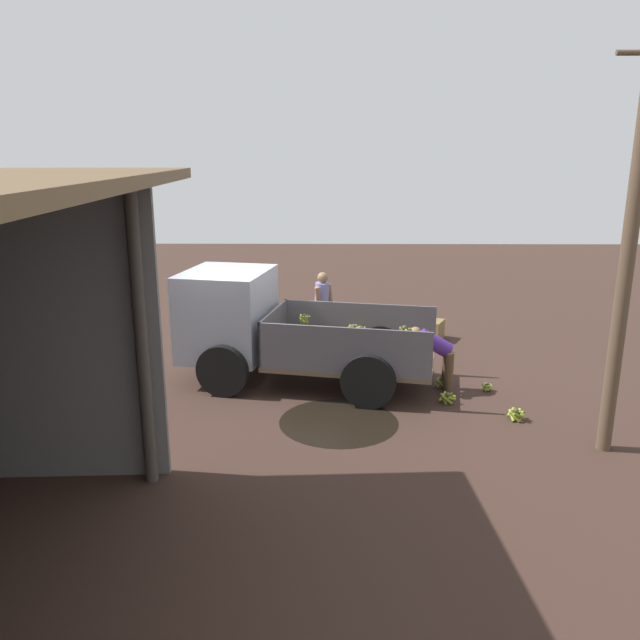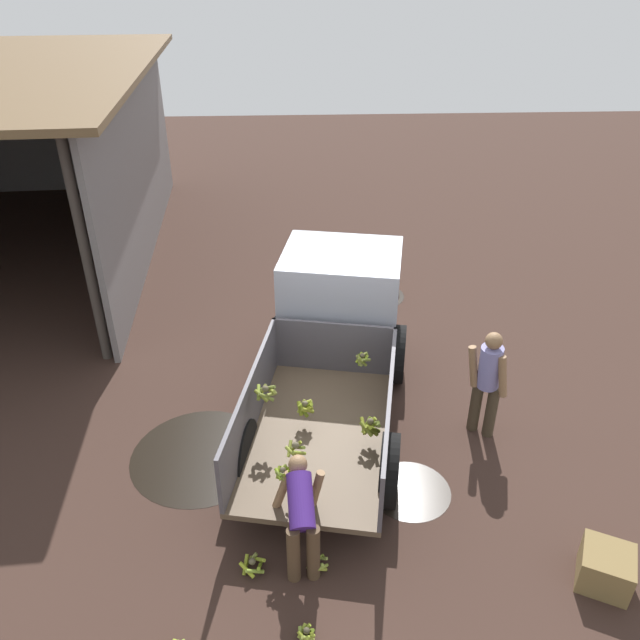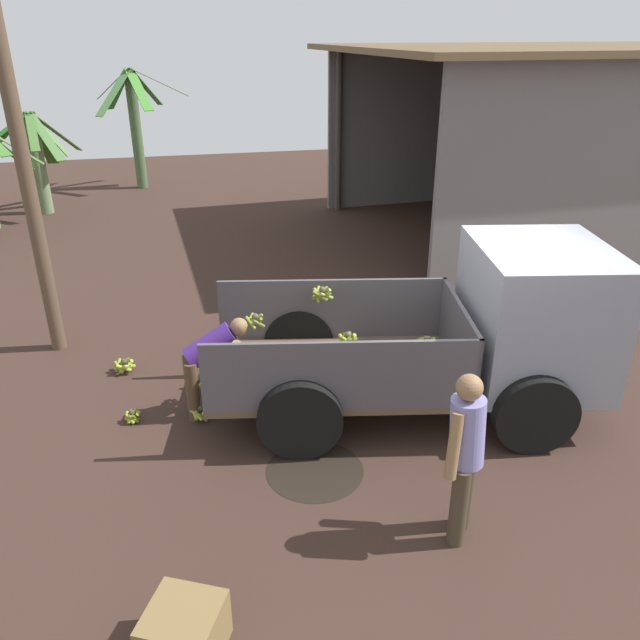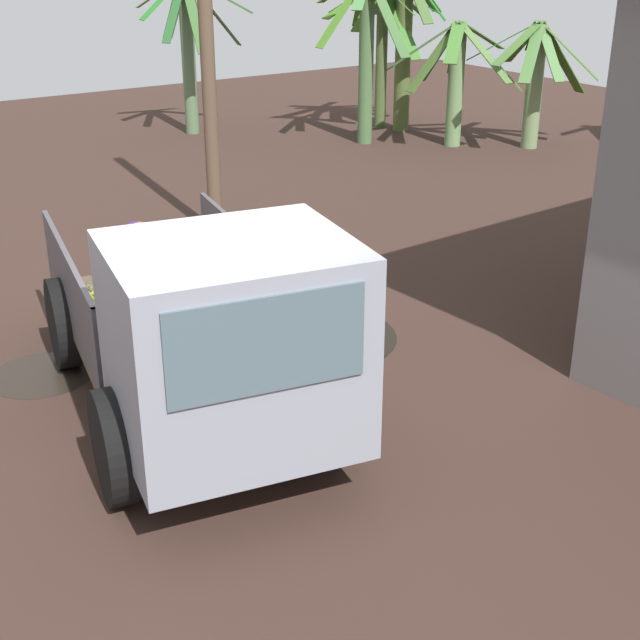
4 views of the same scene
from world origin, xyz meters
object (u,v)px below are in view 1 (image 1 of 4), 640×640
Objects in this scene: banana_bunch_on_ground_3 at (441,382)px; person_foreground_visitor at (322,306)px; cargo_truck at (253,324)px; banana_bunch_on_ground_2 at (447,397)px; banana_bunch_on_ground_0 at (487,386)px; wooden_crate_0 at (430,330)px; wooden_crate_1 at (115,350)px; utility_pole at (629,246)px; person_worker_loading at (435,352)px; banana_bunch_on_ground_1 at (516,414)px.

person_foreground_visitor is at bearing -47.84° from banana_bunch_on_ground_3.
cargo_truck is 15.52× the size of banana_bunch_on_ground_2.
banana_bunch_on_ground_3 is (0.79, -0.14, 0.02)m from banana_bunch_on_ground_0.
banana_bunch_on_ground_0 is 0.39× the size of wooden_crate_0.
person_foreground_visitor is 3.33m from banana_bunch_on_ground_3.
wooden_crate_1 is at bearing -19.95° from banana_bunch_on_ground_2.
cargo_truck is 2.31m from person_foreground_visitor.
utility_pole is 12.98× the size of wooden_crate_1.
cargo_truck is at bearing -85.80° from person_foreground_visitor.
utility_pole is 3.72m from person_worker_loading.
person_worker_loading is (-2.00, 2.55, -0.20)m from person_foreground_visitor.
utility_pole is 9.59m from wooden_crate_1.
banana_bunch_on_ground_2 is at bearing 85.27° from wooden_crate_0.
utility_pole is 3.11m from banana_bunch_on_ground_1.
utility_pole is at bearing 134.78° from banana_bunch_on_ground_1.
person_foreground_visitor is (-1.25, -1.94, -0.14)m from cargo_truck.
person_foreground_visitor reaches higher than banana_bunch_on_ground_3.
wooden_crate_1 is (6.40, -1.60, 0.08)m from banana_bunch_on_ground_3.
person_worker_loading is at bearing -14.96° from person_foreground_visitor.
person_worker_loading is 4.62× the size of banana_bunch_on_ground_3.
wooden_crate_1 is at bearing -14.08° from banana_bunch_on_ground_3.
cargo_truck reaches higher than wooden_crate_0.
person_worker_loading is 0.83m from banana_bunch_on_ground_2.
banana_bunch_on_ground_0 is at bearing 169.65° from banana_bunch_on_ground_3.
wooden_crate_1 is (6.37, -2.31, 0.08)m from banana_bunch_on_ground_2.
utility_pole reaches higher than wooden_crate_1.
wooden_crate_1 is (4.23, 0.79, -0.73)m from person_foreground_visitor.
utility_pole reaches higher than banana_bunch_on_ground_2.
person_worker_loading is 6.50m from wooden_crate_1.
banana_bunch_on_ground_3 is at bearing -10.35° from banana_bunch_on_ground_0.
banana_bunch_on_ground_3 is at bearing -51.24° from utility_pole.
person_foreground_visitor reaches higher than wooden_crate_0.
banana_bunch_on_ground_2 is 0.71m from banana_bunch_on_ground_3.
person_worker_loading is 2.70× the size of wooden_crate_1.
banana_bunch_on_ground_1 is at bearing 157.78° from wooden_crate_1.
banana_bunch_on_ground_1 reaches higher than banana_bunch_on_ground_3.
person_worker_loading reaches higher than wooden_crate_0.
banana_bunch_on_ground_3 reaches higher than banana_bunch_on_ground_0.
banana_bunch_on_ground_3 is 3.09m from wooden_crate_0.
wooden_crate_0 reaches higher than banana_bunch_on_ground_1.
cargo_truck is at bearing -7.52° from banana_bunch_on_ground_3.
utility_pole is (-5.31, 2.81, 1.84)m from cargo_truck.
banana_bunch_on_ground_2 is (-0.14, 0.55, -0.62)m from person_worker_loading.
person_worker_loading is 3.88× the size of banana_bunch_on_ground_2.
banana_bunch_on_ground_0 is 3.26m from wooden_crate_0.
banana_bunch_on_ground_3 is at bearing -10.89° from person_foreground_visitor.
banana_bunch_on_ground_0 is 0.79× the size of banana_bunch_on_ground_3.
cargo_truck is 6.28m from utility_pole.
banana_bunch_on_ground_2 reaches higher than banana_bunch_on_ground_0.
person_worker_loading is at bearing -46.88° from utility_pole.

